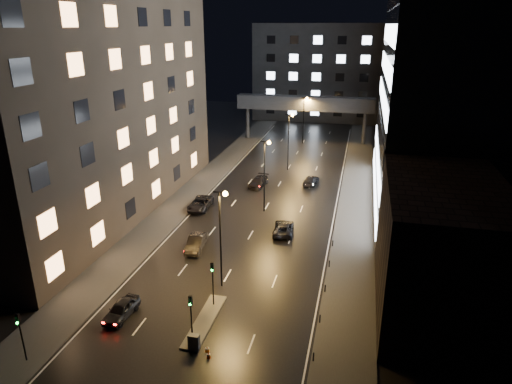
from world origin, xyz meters
TOP-DOWN VIEW (x-y plane):
  - ground at (0.00, 40.00)m, footprint 160.00×160.00m
  - sidewalk_left at (-12.50, 35.00)m, footprint 5.00×110.00m
  - sidewalk_right at (12.50, 35.00)m, footprint 5.00×110.00m
  - building_left at (-22.50, 24.00)m, footprint 15.00×48.00m
  - building_right_low at (20.00, 9.00)m, footprint 10.00×18.00m
  - building_right_glass at (25.00, 36.00)m, footprint 20.00×36.00m
  - building_far at (0.00, 98.00)m, footprint 34.00×14.00m
  - skybridge at (0.00, 70.00)m, footprint 30.00×3.00m
  - median_island at (0.30, 2.00)m, footprint 1.60×8.00m
  - traffic_signal_near at (0.30, 4.49)m, footprint 0.28×0.34m
  - traffic_signal_far at (0.30, -1.01)m, footprint 0.28×0.34m
  - traffic_signal_corner at (-11.50, -6.01)m, footprint 0.28×0.34m
  - bollard_row at (10.20, 6.50)m, footprint 0.12×25.12m
  - streetlight_near at (0.16, 8.00)m, footprint 1.45×0.50m
  - streetlight_mid_a at (0.16, 28.00)m, footprint 1.45×0.50m
  - streetlight_mid_b at (0.16, 48.00)m, footprint 1.45×0.50m
  - streetlight_far at (0.16, 68.00)m, footprint 1.45×0.50m
  - car_away_a at (-7.19, 1.00)m, footprint 2.05×4.47m
  - car_away_b at (-5.28, 14.88)m, footprint 2.27×5.01m
  - car_away_c at (-9.00, 26.76)m, footprint 2.82×5.77m
  - car_away_d at (-3.12, 38.05)m, footprint 2.69×5.38m
  - car_toward_a at (3.90, 21.50)m, footprint 2.83×5.36m
  - car_toward_b at (5.04, 40.95)m, footprint 2.52×5.03m
  - utility_cabinet at (0.70, -1.70)m, footprint 0.89×0.53m
  - cone_a at (1.78, -1.66)m, footprint 0.52×0.52m
  - cone_b at (2.13, -2.37)m, footprint 0.38×0.38m

SIDE VIEW (x-z plane):
  - ground at x=0.00m, z-range 0.00..0.00m
  - sidewalk_left at x=-12.50m, z-range 0.00..0.15m
  - sidewalk_right at x=12.50m, z-range 0.00..0.15m
  - median_island at x=0.30m, z-range 0.00..0.15m
  - cone_a at x=1.78m, z-range 0.00..0.46m
  - cone_b at x=2.13m, z-range 0.00..0.54m
  - bollard_row at x=10.20m, z-range 0.00..0.90m
  - car_toward_b at x=5.04m, z-range 0.00..1.40m
  - car_toward_a at x=3.90m, z-range 0.00..1.44m
  - car_away_a at x=-7.19m, z-range 0.00..1.48m
  - car_away_d at x=-3.12m, z-range 0.00..1.50m
  - utility_cabinet at x=0.70m, z-range 0.15..1.42m
  - car_away_c at x=-9.00m, z-range 0.00..1.58m
  - car_away_b at x=-5.28m, z-range 0.00..1.59m
  - traffic_signal_corner at x=-11.50m, z-range 0.74..5.14m
  - traffic_signal_near at x=0.30m, z-range 0.89..5.29m
  - traffic_signal_far at x=0.30m, z-range 0.89..5.29m
  - building_right_low at x=20.00m, z-range 0.00..12.00m
  - streetlight_near at x=0.16m, z-range 1.42..11.57m
  - streetlight_mid_a at x=0.16m, z-range 1.42..11.57m
  - streetlight_mid_b at x=0.16m, z-range 1.42..11.57m
  - streetlight_far at x=0.16m, z-range 1.42..11.57m
  - skybridge at x=0.00m, z-range 3.34..13.34m
  - building_far at x=0.00m, z-range 0.00..25.00m
  - building_left at x=-22.50m, z-range 0.00..40.00m
  - building_right_glass at x=25.00m, z-range 0.00..45.00m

